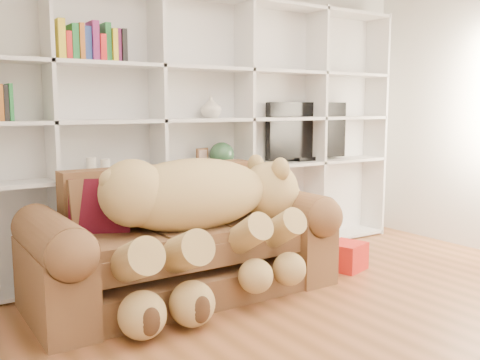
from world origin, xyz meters
TOP-DOWN VIEW (x-y plane):
  - floor at (0.00, 0.00)m, footprint 5.00×5.00m
  - wall_back at (0.00, 2.50)m, footprint 5.00×0.02m
  - bookshelf at (-0.24, 2.36)m, footprint 4.43×0.35m
  - sofa at (-0.55, 1.66)m, footprint 2.27×0.98m
  - teddy_bear at (-0.50, 1.47)m, footprint 1.81×0.96m
  - throw_pillow at (-1.13, 1.82)m, footprint 0.48×0.38m
  - gift_box at (0.92, 1.41)m, footprint 0.37×0.35m
  - tv at (1.26, 2.35)m, footprint 1.01×0.18m
  - picture_frame at (-0.01, 2.30)m, footprint 0.14×0.07m
  - green_vase at (0.20, 2.30)m, footprint 0.23×0.23m
  - figurine_tall at (-1.02, 2.30)m, footprint 0.10×0.10m
  - figurine_short at (-0.91, 2.30)m, footprint 0.09×0.09m
  - snow_globe at (-0.58, 2.30)m, footprint 0.10×0.10m
  - shelf_vase at (0.08, 2.30)m, footprint 0.24×0.24m

SIDE VIEW (x-z plane):
  - floor at x=0.00m, z-range 0.00..0.00m
  - gift_box at x=0.92m, z-range 0.00..0.24m
  - sofa at x=-0.55m, z-range -0.12..0.84m
  - teddy_bear at x=-0.50m, z-range 0.15..1.20m
  - throw_pillow at x=-1.13m, z-range 0.47..0.91m
  - snow_globe at x=-0.58m, z-range 0.87..0.97m
  - figurine_short at x=-0.91m, z-range 0.86..1.00m
  - figurine_tall at x=-1.02m, z-range 0.86..1.02m
  - picture_frame at x=-0.01m, z-range 0.87..1.05m
  - green_vase at x=0.20m, z-range 0.86..1.09m
  - tv at x=1.26m, z-range 0.86..1.46m
  - bookshelf at x=-0.24m, z-range 0.11..2.51m
  - wall_back at x=0.00m, z-range 0.00..2.70m
  - shelf_vase at x=0.08m, z-range 1.31..1.51m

